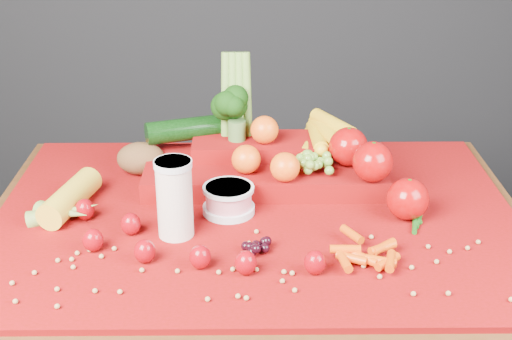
{
  "coord_description": "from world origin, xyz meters",
  "views": [
    {
      "loc": [
        -0.01,
        -1.27,
        1.45
      ],
      "look_at": [
        0.0,
        0.02,
        0.85
      ],
      "focal_mm": 50.0,
      "sensor_mm": 36.0,
      "label": 1
    }
  ],
  "objects_px": {
    "table": "(256,259)",
    "produce_mound": "(279,157)",
    "milk_glass": "(174,196)",
    "yogurt_bowl": "(229,199)"
  },
  "relations": [
    {
      "from": "milk_glass",
      "to": "yogurt_bowl",
      "type": "distance_m",
      "value": 0.14
    },
    {
      "from": "milk_glass",
      "to": "table",
      "type": "bearing_deg",
      "value": 28.17
    },
    {
      "from": "produce_mound",
      "to": "table",
      "type": "bearing_deg",
      "value": -108.44
    },
    {
      "from": "yogurt_bowl",
      "to": "produce_mound",
      "type": "bearing_deg",
      "value": 53.89
    },
    {
      "from": "table",
      "to": "produce_mound",
      "type": "height_order",
      "value": "produce_mound"
    },
    {
      "from": "table",
      "to": "milk_glass",
      "type": "bearing_deg",
      "value": -151.83
    },
    {
      "from": "milk_glass",
      "to": "produce_mound",
      "type": "relative_size",
      "value": 0.26
    },
    {
      "from": "milk_glass",
      "to": "produce_mound",
      "type": "distance_m",
      "value": 0.31
    },
    {
      "from": "table",
      "to": "yogurt_bowl",
      "type": "height_order",
      "value": "yogurt_bowl"
    },
    {
      "from": "table",
      "to": "produce_mound",
      "type": "distance_m",
      "value": 0.23
    }
  ]
}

